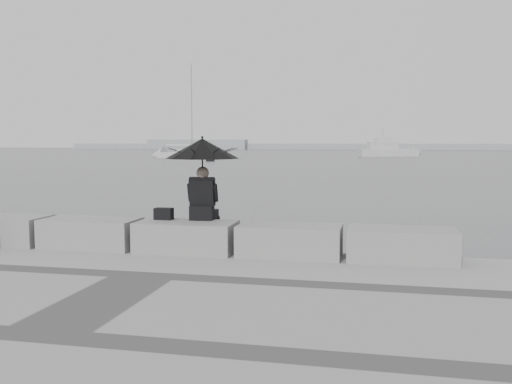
% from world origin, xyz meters
% --- Properties ---
extents(ground, '(360.00, 360.00, 0.00)m').
position_xyz_m(ground, '(0.00, 0.00, 0.00)').
color(ground, '#3F4143').
rests_on(ground, ground).
extents(stone_block_far_left, '(1.60, 0.80, 0.50)m').
position_xyz_m(stone_block_far_left, '(-3.40, -0.45, 0.75)').
color(stone_block_far_left, gray).
rests_on(stone_block_far_left, promenade).
extents(stone_block_left, '(1.60, 0.80, 0.50)m').
position_xyz_m(stone_block_left, '(-1.70, -0.45, 0.75)').
color(stone_block_left, gray).
rests_on(stone_block_left, promenade).
extents(stone_block_centre, '(1.60, 0.80, 0.50)m').
position_xyz_m(stone_block_centre, '(0.00, -0.45, 0.75)').
color(stone_block_centre, gray).
rests_on(stone_block_centre, promenade).
extents(stone_block_right, '(1.60, 0.80, 0.50)m').
position_xyz_m(stone_block_right, '(1.70, -0.45, 0.75)').
color(stone_block_right, gray).
rests_on(stone_block_right, promenade).
extents(stone_block_far_right, '(1.60, 0.80, 0.50)m').
position_xyz_m(stone_block_far_right, '(3.40, -0.45, 0.75)').
color(stone_block_far_right, gray).
rests_on(stone_block_far_right, promenade).
extents(seated_person, '(1.23, 1.23, 1.39)m').
position_xyz_m(seated_person, '(0.18, -0.14, 2.02)').
color(seated_person, black).
rests_on(seated_person, stone_block_centre).
extents(bag, '(0.30, 0.17, 0.19)m').
position_xyz_m(bag, '(-0.46, -0.27, 1.10)').
color(bag, black).
rests_on(bag, stone_block_centre).
extents(distant_landmass, '(180.00, 8.00, 2.80)m').
position_xyz_m(distant_landmass, '(-8.14, 154.51, 0.90)').
color(distant_landmass, '#95979A').
rests_on(distant_landmass, ground).
extents(sailboat_left, '(8.51, 3.03, 12.90)m').
position_xyz_m(sailboat_left, '(-22.74, 65.52, 0.52)').
color(sailboat_left, silver).
rests_on(sailboat_left, ground).
extents(motor_cruiser, '(9.15, 5.05, 4.50)m').
position_xyz_m(motor_cruiser, '(4.22, 80.34, 0.89)').
color(motor_cruiser, silver).
rests_on(motor_cruiser, ground).
extents(dinghy, '(3.00, 1.81, 0.47)m').
position_xyz_m(dinghy, '(-16.46, 54.97, 0.24)').
color(dinghy, slate).
rests_on(dinghy, ground).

